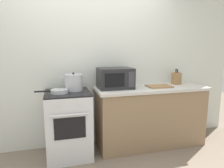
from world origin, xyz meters
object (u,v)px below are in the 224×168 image
Objects in this scene: stove at (69,124)px; microwave at (115,78)px; cutting_board at (159,86)px; stock_pot at (74,82)px; knife_block at (176,78)px; frying_pan at (59,91)px.

stove is 1.84× the size of microwave.
microwave is 0.69m from cutting_board.
cutting_board is at bearing -3.81° from stock_pot.
stove is at bearing -175.40° from knife_block.
microwave is (0.70, 0.08, 0.61)m from stove.
frying_pan is 1.49m from cutting_board.
microwave is at bearing -0.66° from stock_pot.
microwave is at bearing 6.47° from stove.
knife_block is (1.87, 0.18, 0.07)m from frying_pan.
cutting_board is at bearing 1.72° from frying_pan.
microwave reaches higher than stock_pot.
stove is 0.59m from stock_pot.
stove is 3.59× the size of knife_block.
knife_block is (1.66, 0.05, -0.02)m from stock_pot.
cutting_board is at bearing 0.05° from stove.
cutting_board is at bearing -159.86° from knife_block.
cutting_board is 1.41× the size of knife_block.
stock_pot is 1.66m from knife_block.
stock_pot is (0.10, 0.09, 0.57)m from stove.
stove is at bearing 21.14° from frying_pan.
knife_block is at bearing 20.14° from cutting_board.
microwave is 1.06m from knife_block.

